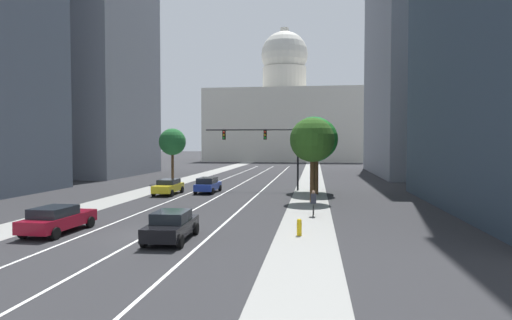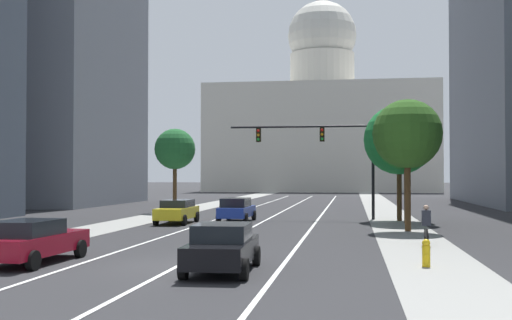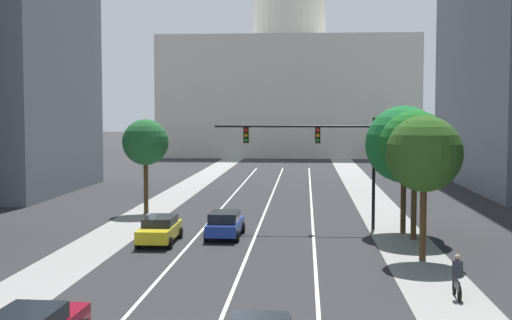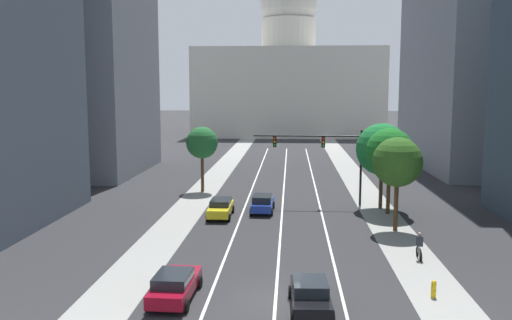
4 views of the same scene
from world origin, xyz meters
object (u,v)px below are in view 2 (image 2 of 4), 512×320
Objects in this scene: car_blue at (236,209)px; street_tree_mid_left at (175,149)px; car_crimson at (32,240)px; fire_hydrant at (426,253)px; car_yellow at (177,211)px; street_tree_mid_right at (399,140)px; capitol_building at (322,128)px; cyclist at (426,226)px; car_black at (222,247)px; street_tree_far_right at (406,138)px; traffic_signal_mast at (326,146)px; street_tree_near_right at (407,134)px.

street_tree_mid_left is (-6.66, 9.07, 4.23)m from car_blue.
car_crimson is 13.08m from fire_hydrant.
car_yellow is 14.98m from street_tree_mid_right.
capitol_building is 8.59× the size of car_crimson.
street_tree_mid_left reaches higher than cyclist.
car_black is 6.79m from car_crimson.
cyclist is 13.33m from street_tree_far_right.
traffic_signal_mast reaches higher than car_yellow.
car_crimson is 5.31× the size of fire_hydrant.
car_black is 0.65× the size of street_tree_near_right.
street_tree_near_right is (4.67, -8.89, 0.18)m from traffic_signal_mast.
street_tree_mid_left reaches higher than car_crimson.
car_blue is 7.73m from traffic_signal_mast.
car_yellow is 0.96× the size of car_crimson.
cyclist is 0.25× the size of street_tree_near_right.
capitol_building is 81.19m from street_tree_mid_right.
street_tree_far_right reaches higher than traffic_signal_mast.
traffic_signal_mast is 10.04m from street_tree_near_right.
capitol_building reaches higher than street_tree_near_right.
capitol_building is at bearing 96.20° from street_tree_far_right.
car_yellow is 1.05× the size of car_blue.
fire_hydrant is at bearing 174.91° from cyclist.
car_black is 2.65× the size of cyclist.
street_tree_near_right reaches higher than fire_hydrant.
street_tree_mid_right reaches higher than cyclist.
car_yellow is at bearing 53.96° from cyclist.
street_tree_mid_right is at bearing -77.23° from car_blue.
car_crimson is 1.10× the size of car_blue.
street_tree_far_right is (7.27, 20.89, 4.49)m from car_black.
capitol_building is 79.60m from traffic_signal_mast.
car_black is (1.68, -103.34, -11.35)m from capitol_building.
fire_hydrant is 19.49m from street_tree_far_right.
car_crimson is at bearing 119.70° from cyclist.
capitol_building is 103.18m from car_crimson.
car_blue reaches higher than car_crimson.
traffic_signal_mast is 1.47× the size of street_tree_mid_left.
car_blue is 0.63× the size of street_tree_near_right.
car_yellow is 0.69× the size of street_tree_mid_left.
traffic_signal_mast is 6.05m from street_tree_far_right.
fire_hydrant is at bearing -85.49° from capitol_building.
capitol_building is 6.21× the size of street_tree_mid_left.
street_tree_far_right reaches higher than cyclist.
street_tree_far_right is 1.04× the size of street_tree_near_right.
street_tree_mid_right is (13.70, 4.06, 4.49)m from car_yellow.
street_tree_near_right reaches higher than car_blue.
street_tree_mid_left is at bearing 16.48° from car_black.
car_yellow is at bearing -163.47° from street_tree_mid_right.
car_yellow is at bearing 17.56° from car_black.
street_tree_mid_right reaches higher than car_black.
street_tree_near_right is at bearing -41.66° from car_crimson.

